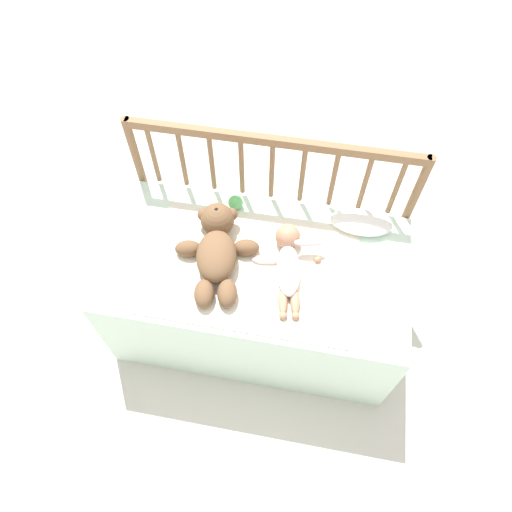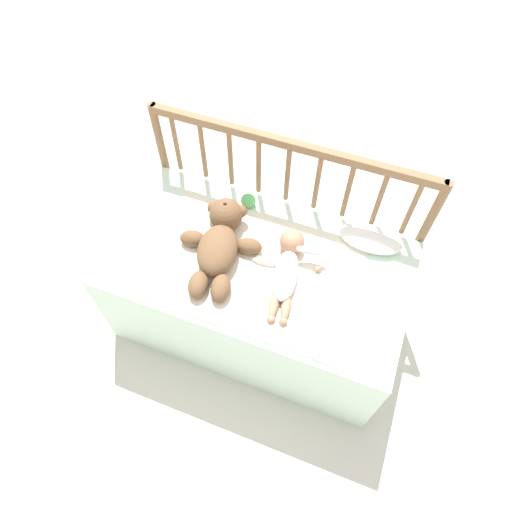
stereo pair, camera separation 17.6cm
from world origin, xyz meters
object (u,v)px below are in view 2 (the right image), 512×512
Objects in this scene: toy_ball at (248,200)px; teddy_bear at (220,242)px; small_pillow at (370,239)px; baby at (287,266)px.

teddy_bear is at bearing -94.66° from toy_ball.
toy_ball is 0.53m from small_pillow.
teddy_bear reaches higher than baby.
small_pillow is (0.55, 0.25, -0.03)m from teddy_bear.
baby reaches higher than small_pillow.
small_pillow is at bearing -1.00° from toy_ball.
baby is at bearing -137.49° from small_pillow.
toy_ball reaches higher than small_pillow.
baby is 0.37m from toy_ball.
baby is at bearing -44.40° from toy_ball.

